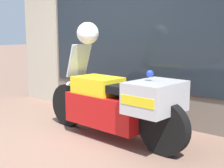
{
  "coord_description": "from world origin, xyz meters",
  "views": [
    {
      "loc": [
        3.35,
        -2.52,
        1.48
      ],
      "look_at": [
        0.25,
        1.25,
        0.67
      ],
      "focal_mm": 50.0,
      "sensor_mm": 36.0,
      "label": 1
    }
  ],
  "objects": [
    {
      "name": "white_helmet",
      "position": [
        0.19,
        0.77,
        1.47
      ],
      "size": [
        0.32,
        0.32,
        0.32
      ],
      "primitive_type": "sphere",
      "color": "white",
      "rests_on": "paramedic_motorcycle"
    },
    {
      "name": "ground_plane",
      "position": [
        0.0,
        0.0,
        0.0
      ],
      "size": [
        60.0,
        60.0,
        0.0
      ],
      "primitive_type": "plane",
      "color": "#7A5B4C"
    },
    {
      "name": "shop_building",
      "position": [
        -0.42,
        2.0,
        1.68
      ],
      "size": [
        5.35,
        0.55,
        3.35
      ],
      "color": "#6B6056",
      "rests_on": "ground"
    },
    {
      "name": "paramedic_motorcycle",
      "position": [
        0.78,
        0.74,
        0.53
      ],
      "size": [
        2.48,
        0.76,
        1.31
      ],
      "rotation": [
        0.0,
        0.0,
        3.08
      ],
      "color": "black",
      "rests_on": "ground"
    },
    {
      "name": "window_display",
      "position": [
        0.42,
        2.03,
        0.47
      ],
      "size": [
        3.91,
        0.3,
        1.99
      ],
      "color": "slate",
      "rests_on": "ground"
    }
  ]
}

